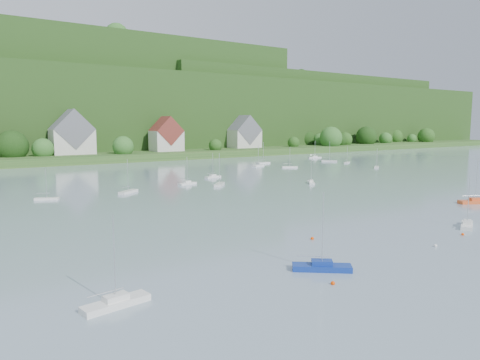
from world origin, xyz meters
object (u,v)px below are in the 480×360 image
(near_sailboat_1, at_px, (322,266))
(near_sailboat_6, at_px, (116,302))
(near_sailboat_3, at_px, (467,224))
(near_sailboat_5, at_px, (475,201))

(near_sailboat_1, height_order, near_sailboat_6, near_sailboat_1)
(near_sailboat_3, bearing_deg, near_sailboat_1, 156.06)
(near_sailboat_1, distance_m, near_sailboat_6, 20.99)
(near_sailboat_3, distance_m, near_sailboat_5, 22.74)
(near_sailboat_3, xyz_separation_m, near_sailboat_6, (-52.43, 0.38, 0.01))
(near_sailboat_1, relative_size, near_sailboat_3, 1.12)
(near_sailboat_3, height_order, near_sailboat_5, near_sailboat_5)
(near_sailboat_5, bearing_deg, near_sailboat_1, -140.24)
(near_sailboat_1, height_order, near_sailboat_5, near_sailboat_5)
(near_sailboat_3, height_order, near_sailboat_6, near_sailboat_6)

